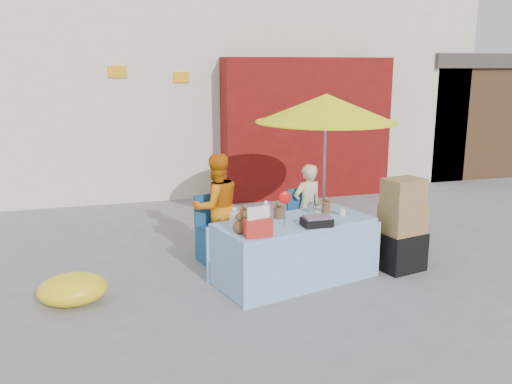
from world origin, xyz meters
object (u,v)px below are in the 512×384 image
object	(u,v)px
chair_right	(310,234)
market_table	(294,250)
umbrella	(326,109)
vendor_orange	(216,207)
vendor_beige	(307,207)
box_stack	(402,228)
chair_left	(219,242)

from	to	relation	value
chair_right	market_table	bearing A→B (deg)	-135.53
umbrella	vendor_orange	bearing A→B (deg)	-174.47
vendor_orange	umbrella	distance (m)	1.97
chair_right	vendor_orange	size ratio (longest dim) A/B	0.62
vendor_beige	umbrella	world-z (taller)	umbrella
vendor_orange	umbrella	bearing A→B (deg)	172.55
market_table	umbrella	xyz separation A→B (m)	(0.84, 1.13, 1.52)
umbrella	box_stack	xyz separation A→B (m)	(0.53, -1.18, -1.36)
market_table	vendor_beige	size ratio (longest dim) A/B	1.71
chair_right	umbrella	xyz separation A→B (m)	(0.30, 0.28, 1.64)
vendor_orange	umbrella	xyz separation A→B (m)	(1.55, 0.15, 1.20)
chair_left	umbrella	xyz separation A→B (m)	(1.55, 0.28, 1.64)
chair_right	vendor_beige	world-z (taller)	vendor_beige
umbrella	box_stack	size ratio (longest dim) A/B	1.83
chair_right	vendor_orange	bearing A→B (deg)	160.86
market_table	vendor_orange	xyz separation A→B (m)	(-0.71, 0.98, 0.32)
chair_left	umbrella	bearing A→B (deg)	-2.60
market_table	box_stack	bearing A→B (deg)	-17.11
vendor_orange	vendor_beige	world-z (taller)	vendor_orange
market_table	vendor_orange	size ratio (longest dim) A/B	1.47
umbrella	box_stack	world-z (taller)	umbrella
market_table	chair_left	world-z (taller)	market_table
vendor_beige	box_stack	size ratio (longest dim) A/B	1.03
vendor_orange	vendor_beige	xyz separation A→B (m)	(1.25, 0.00, -0.10)
chair_left	vendor_beige	size ratio (longest dim) A/B	0.72
vendor_beige	market_table	bearing A→B (deg)	48.03
chair_right	umbrella	world-z (taller)	umbrella
chair_left	market_table	bearing A→B (deg)	-62.82
chair_left	box_stack	distance (m)	2.28
box_stack	chair_left	bearing A→B (deg)	156.70
market_table	chair_right	xyz separation A→B (m)	(0.54, 0.84, -0.11)
chair_right	vendor_orange	xyz separation A→B (m)	(-1.25, 0.13, 0.43)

